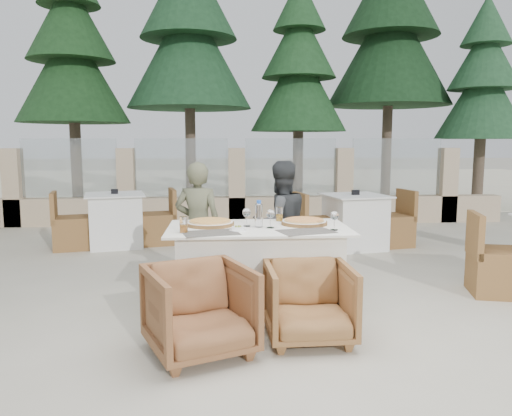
{
  "coord_description": "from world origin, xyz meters",
  "views": [
    {
      "loc": [
        -0.27,
        -4.37,
        1.53
      ],
      "look_at": [
        0.05,
        0.28,
        0.9
      ],
      "focal_mm": 35.0,
      "sensor_mm": 36.0,
      "label": 1
    }
  ],
  "objects": [
    {
      "name": "diner_left",
      "position": [
        -0.52,
        0.71,
        0.66
      ],
      "size": [
        0.53,
        0.4,
        1.32
      ],
      "primitive_type": "imported",
      "rotation": [
        0.0,
        0.0,
        2.95
      ],
      "color": "#595B42",
      "rests_on": "ground"
    },
    {
      "name": "pine_mid_right",
      "position": [
        3.8,
        7.8,
        3.4
      ],
      "size": [
        2.99,
        2.99,
        6.8
      ],
      "primitive_type": "cone",
      "color": "#17371A",
      "rests_on": "ground"
    },
    {
      "name": "placemat_near_right",
      "position": [
        0.43,
        -0.28,
        0.77
      ],
      "size": [
        0.52,
        0.42,
        0.0
      ],
      "primitive_type": "cube",
      "rotation": [
        0.0,
        0.0,
        0.29
      ],
      "color": "#58524B",
      "rests_on": "dining_table"
    },
    {
      "name": "diner_right",
      "position": [
        0.33,
        0.72,
        0.66
      ],
      "size": [
        0.78,
        0.69,
        1.33
      ],
      "primitive_type": "imported",
      "rotation": [
        0.0,
        0.0,
        3.48
      ],
      "color": "#333638",
      "rests_on": "ground"
    },
    {
      "name": "armchair_far_right",
      "position": [
        0.36,
        0.72,
        0.32
      ],
      "size": [
        0.8,
        0.81,
        0.64
      ],
      "primitive_type": "imported",
      "rotation": [
        0.0,
        0.0,
        3.33
      ],
      "color": "brown",
      "rests_on": "ground"
    },
    {
      "name": "dining_table",
      "position": [
        0.05,
        -0.02,
        0.39
      ],
      "size": [
        1.6,
        0.9,
        0.77
      ],
      "primitive_type": null,
      "color": "white",
      "rests_on": "ground"
    },
    {
      "name": "pine_mid_left",
      "position": [
        -1.0,
        7.5,
        3.25
      ],
      "size": [
        2.86,
        2.86,
        6.5
      ],
      "primitive_type": "cone",
      "color": "#1D4626",
      "rests_on": "ground"
    },
    {
      "name": "water_bottle",
      "position": [
        0.05,
        -0.03,
        0.89
      ],
      "size": [
        0.09,
        0.09,
        0.24
      ],
      "primitive_type": "cylinder",
      "rotation": [
        0.0,
        0.0,
        -0.43
      ],
      "color": "#A2BDD5",
      "rests_on": "dining_table"
    },
    {
      "name": "beer_glass_left",
      "position": [
        -0.59,
        -0.25,
        0.84
      ],
      "size": [
        0.08,
        0.08,
        0.14
      ],
      "primitive_type": "cylinder",
      "rotation": [
        0.0,
        0.0,
        0.23
      ],
      "color": "orange",
      "rests_on": "dining_table"
    },
    {
      "name": "pine_far_right",
      "position": [
        5.5,
        6.5,
        2.25
      ],
      "size": [
        1.98,
        1.98,
        4.5
      ],
      "primitive_type": "cone",
      "color": "#24512E",
      "rests_on": "ground"
    },
    {
      "name": "bg_table_a",
      "position": [
        -1.82,
        2.92,
        0.39
      ],
      "size": [
        1.78,
        1.17,
        0.77
      ],
      "primitive_type": null,
      "rotation": [
        0.0,
        0.0,
        0.23
      ],
      "color": "white",
      "rests_on": "ground"
    },
    {
      "name": "pizza_left",
      "position": [
        -0.38,
        0.09,
        0.8
      ],
      "size": [
        0.53,
        0.53,
        0.06
      ],
      "primitive_type": "cylinder",
      "rotation": [
        0.0,
        0.0,
        -0.27
      ],
      "color": "#CB6C1B",
      "rests_on": "dining_table"
    },
    {
      "name": "wine_glass_centre",
      "position": [
        -0.05,
        0.02,
        0.86
      ],
      "size": [
        0.09,
        0.09,
        0.18
      ],
      "primitive_type": null,
      "rotation": [
        0.0,
        0.0,
        0.17
      ],
      "color": "white",
      "rests_on": "dining_table"
    },
    {
      "name": "armchair_near_right",
      "position": [
        0.39,
        -0.72,
        0.3
      ],
      "size": [
        0.66,
        0.68,
        0.6
      ],
      "primitive_type": "imported",
      "rotation": [
        0.0,
        0.0,
        0.03
      ],
      "color": "#916034",
      "rests_on": "ground"
    },
    {
      "name": "perimeter_wall_far",
      "position": [
        0.0,
        4.8,
        0.8
      ],
      "size": [
        10.0,
        0.34,
        1.6
      ],
      "primitive_type": null,
      "color": "#C5AC8B",
      "rests_on": "ground"
    },
    {
      "name": "wine_glass_corner",
      "position": [
        0.68,
        -0.23,
        0.86
      ],
      "size": [
        0.08,
        0.08,
        0.18
      ],
      "primitive_type": null,
      "rotation": [
        0.0,
        0.0,
        -0.01
      ],
      "color": "white",
      "rests_on": "dining_table"
    },
    {
      "name": "pizza_right",
      "position": [
        0.48,
        0.09,
        0.8
      ],
      "size": [
        0.55,
        0.55,
        0.05
      ],
      "primitive_type": "cylinder",
      "rotation": [
        0.0,
        0.0,
        -0.39
      ],
      "color": "#C8501B",
      "rests_on": "dining_table"
    },
    {
      "name": "sand_patch",
      "position": [
        0.0,
        14.0,
        0.01
      ],
      "size": [
        30.0,
        16.0,
        0.01
      ],
      "primitive_type": "cube",
      "color": "#F4EAC8",
      "rests_on": "ground"
    },
    {
      "name": "olive_dish",
      "position": [
        -0.14,
        -0.2,
        0.79
      ],
      "size": [
        0.12,
        0.12,
        0.04
      ],
      "primitive_type": null,
      "rotation": [
        0.0,
        0.0,
        0.07
      ],
      "color": "white",
      "rests_on": "dining_table"
    },
    {
      "name": "armchair_far_left",
      "position": [
        -0.34,
        0.72,
        0.27
      ],
      "size": [
        0.65,
        0.67,
        0.55
      ],
      "primitive_type": "imported",
      "rotation": [
        0.0,
        0.0,
        3.03
      ],
      "color": "olive",
      "rests_on": "ground"
    },
    {
      "name": "pine_centre",
      "position": [
        1.5,
        7.2,
        2.5
      ],
      "size": [
        2.2,
        2.2,
        5.0
      ],
      "primitive_type": "cone",
      "color": "#1E4722",
      "rests_on": "ground"
    },
    {
      "name": "wine_glass_near",
      "position": [
        0.15,
        -0.08,
        0.86
      ],
      "size": [
        0.09,
        0.09,
        0.18
      ],
      "primitive_type": null,
      "rotation": [
        0.0,
        0.0,
        0.18
      ],
      "color": "silver",
      "rests_on": "dining_table"
    },
    {
      "name": "bg_table_b",
      "position": [
        1.62,
        2.54,
        0.39
      ],
      "size": [
        1.77,
        1.14,
        0.77
      ],
      "primitive_type": null,
      "rotation": [
        0.0,
        0.0,
        0.21
      ],
      "color": "white",
      "rests_on": "ground"
    },
    {
      "name": "placemat_near_left",
      "position": [
        -0.37,
        -0.29,
        0.77
      ],
      "size": [
        0.51,
        0.4,
        0.0
      ],
      "primitive_type": "cube",
      "rotation": [
        0.0,
        0.0,
        0.23
      ],
      "color": "#524E46",
      "rests_on": "dining_table"
    },
    {
      "name": "ground",
      "position": [
        0.0,
        0.0,
        0.0
      ],
      "size": [
        80.0,
        80.0,
        0.0
      ],
      "primitive_type": "plane",
      "color": "#BCB5A0",
      "rests_on": "ground"
    },
    {
      "name": "beer_glass_right",
      "position": [
        0.27,
        0.29,
        0.84
      ],
      "size": [
        0.07,
        0.07,
        0.13
      ],
      "primitive_type": "cylinder",
      "rotation": [
        0.0,
        0.0,
        0.11
      ],
      "color": "orange",
      "rests_on": "dining_table"
    },
    {
      "name": "pine_far_left",
      "position": [
        -3.5,
        7.0,
        2.75
      ],
      "size": [
        2.42,
        2.42,
        5.5
      ],
      "primitive_type": "cone",
      "color": "#1B3F1C",
      "rests_on": "ground"
    },
    {
      "name": "armchair_near_left",
      "position": [
        -0.44,
        -0.91,
        0.33
      ],
      "size": [
        0.91,
        0.93,
        0.65
      ],
      "primitive_type": "imported",
      "rotation": [
        0.0,
        0.0,
        0.39
      ],
      "color": "brown",
      "rests_on": "ground"
    }
  ]
}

